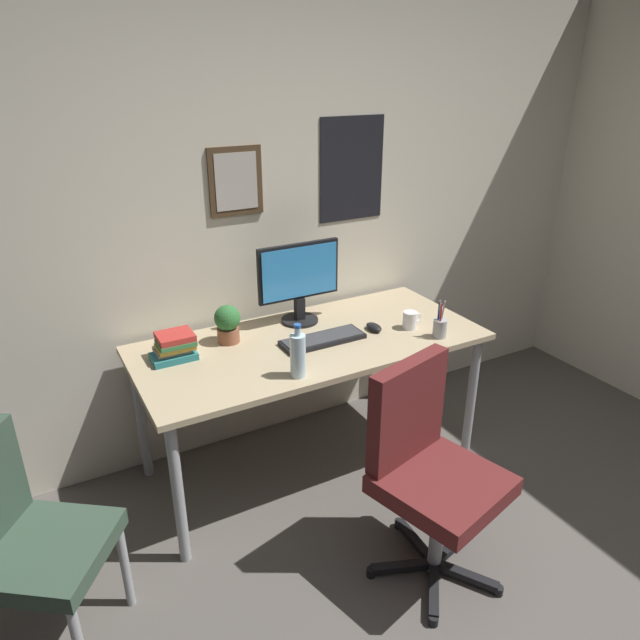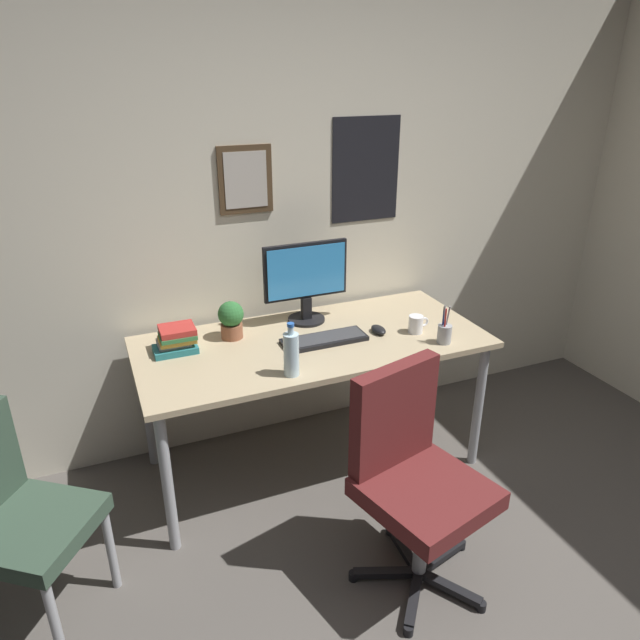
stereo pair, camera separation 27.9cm
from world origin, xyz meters
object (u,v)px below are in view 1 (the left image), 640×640
Objects in this scene: side_chair at (25,536)px; pen_cup at (440,327)px; office_chair at (428,463)px; monitor at (299,280)px; potted_plant at (227,323)px; book_stack_left at (174,347)px; computer_mouse at (374,327)px; coffee_mug_near at (410,320)px; water_bottle at (298,355)px; keyboard at (323,339)px.

pen_cup is (1.98, 0.18, 0.31)m from side_chair.
office_chair is 1.18m from monitor.
potted_plant is at bearing 32.23° from side_chair.
office_chair is 2.07× the size of monitor.
side_chair is 1.26m from potted_plant.
book_stack_left is (-0.29, -0.05, -0.04)m from potted_plant.
office_chair is 0.80m from pen_cup.
side_chair reaches higher than computer_mouse.
computer_mouse is (0.25, 0.79, 0.24)m from office_chair.
potted_plant reaches higher than coffee_mug_near.
coffee_mug_near is (0.75, 0.18, -0.06)m from water_bottle.
computer_mouse is 0.53× the size of book_stack_left.
monitor reaches higher than coffee_mug_near.
office_chair is 2.21× the size of keyboard.
coffee_mug_near is 1.21m from book_stack_left.
potted_plant is (-0.41, 0.23, 0.09)m from keyboard.
pen_cup is at bearing -44.29° from monitor.
monitor is at bearing 7.50° from potted_plant.
coffee_mug_near is at bearing -9.27° from keyboard.
water_bottle reaches higher than computer_mouse.
book_stack_left is (-1.00, 0.19, 0.04)m from computer_mouse.
keyboard is at bearing -14.01° from book_stack_left.
side_chair is at bearing -174.85° from pen_cup.
monitor is at bearing 8.57° from book_stack_left.
water_bottle is at bearing -166.80° from coffee_mug_near.
side_chair is 4.24× the size of book_stack_left.
office_chair is 4.75× the size of pen_cup.
potted_plant is at bearing 107.09° from water_bottle.
monitor is 4.18× the size of computer_mouse.
coffee_mug_near is at bearing 10.02° from side_chair.
computer_mouse is 0.56× the size of potted_plant.
keyboard is 1.70× the size of water_bottle.
office_chair is 1.09× the size of side_chair.
water_bottle is (-0.28, -0.54, -0.13)m from monitor.
monitor reaches higher than book_stack_left.
office_chair reaches higher than side_chair.
book_stack_left is at bearing 169.47° from computer_mouse.
book_stack_left is (-0.70, 0.17, 0.05)m from keyboard.
side_chair is 1.23m from water_bottle.
side_chair is 3.47× the size of water_bottle.
monitor reaches higher than computer_mouse.
water_bottle is at bearing 120.14° from office_chair.
pen_cup is at bearing 1.09° from water_bottle.
book_stack_left is at bearing -169.84° from potted_plant.
water_bottle is at bearing -44.72° from book_stack_left.
computer_mouse is at bearing 159.71° from coffee_mug_near.
side_chair is at bearing -154.21° from monitor.
side_chair is 7.72× the size of coffee_mug_near.
computer_mouse is at bearing -2.14° from keyboard.
monitor is at bearing 87.37° from keyboard.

